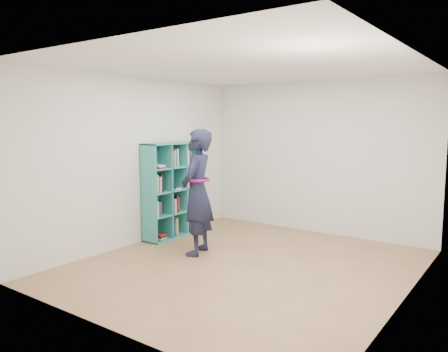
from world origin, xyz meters
The scene contains 9 objects.
floor centered at (0.00, 0.00, 0.00)m, with size 4.50×4.50×0.00m, color olive.
ceiling centered at (0.00, 0.00, 2.60)m, with size 4.50×4.50×0.00m, color white.
wall_left centered at (-2.00, 0.00, 1.30)m, with size 0.02×4.50×2.60m, color silver.
wall_right centered at (2.00, 0.00, 1.30)m, with size 0.02×4.50×2.60m, color silver.
wall_back centered at (0.00, 2.25, 1.30)m, with size 4.00×0.02×2.60m, color silver.
wall_front centered at (0.00, -2.25, 1.30)m, with size 4.00×0.02×2.60m, color silver.
bookshelf centered at (-1.85, 0.60, 0.76)m, with size 0.34×1.18×1.57m.
person centered at (-0.86, 0.05, 0.90)m, with size 0.62×0.76×1.81m.
smartphone centered at (-1.03, 0.10, 1.02)m, with size 0.05×0.11×0.14m.
Camera 1 is at (3.04, -4.74, 1.89)m, focal length 35.00 mm.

